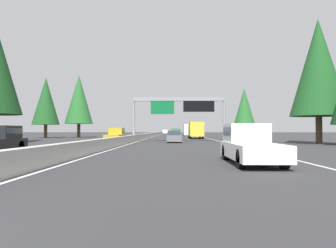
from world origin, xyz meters
TOP-DOWN VIEW (x-y plane):
  - ground_plane at (60.00, 0.00)m, footprint 320.00×320.00m
  - median_barrier at (80.00, 0.30)m, footprint 180.00×0.56m
  - shoulder_stripe_right at (70.00, -11.52)m, footprint 160.00×0.16m
  - shoulder_stripe_median at (70.00, -0.25)m, footprint 160.00×0.16m
  - sign_gantry_overhead at (38.73, -6.04)m, footprint 0.50×12.68m
  - pickup_near_right at (11.47, -8.79)m, footprint 5.60×2.00m
  - sedan_mid_right at (35.58, -5.24)m, footprint 4.40×1.80m
  - box_truck_mid_center at (53.41, -9.16)m, footprint 8.50×2.40m
  - minivan_far_left at (122.17, -1.58)m, footprint 5.00×1.95m
  - bus_far_right at (81.55, -9.00)m, footprint 11.50×2.55m
  - sedan_far_center at (91.54, -5.45)m, footprint 4.40×1.80m
  - sedan_mid_left at (118.55, -5.29)m, footprint 4.40×1.80m
  - pickup_near_center at (60.07, -5.53)m, footprint 5.60×2.00m
  - oncoming_near at (38.43, 2.68)m, footprint 5.60×2.00m
  - conifer_right_near at (32.16, -21.68)m, footprint 6.29×6.29m
  - conifer_right_mid at (60.75, -19.71)m, footprint 4.51×4.51m
  - conifer_left_near at (57.76, 20.41)m, footprint 5.30×5.30m
  - conifer_left_mid at (61.34, 14.87)m, footprint 5.80×5.80m

SIDE VIEW (x-z plane):
  - ground_plane at x=60.00m, z-range 0.00..0.00m
  - shoulder_stripe_right at x=70.00m, z-range 0.00..0.01m
  - shoulder_stripe_median at x=70.00m, z-range 0.00..0.01m
  - median_barrier at x=80.00m, z-range 0.00..0.90m
  - sedan_mid_right at x=35.58m, z-range -0.05..1.42m
  - sedan_far_center at x=91.54m, z-range -0.05..1.42m
  - sedan_mid_left at x=118.55m, z-range -0.05..1.42m
  - pickup_near_right at x=11.47m, z-range -0.02..1.84m
  - pickup_near_center at x=60.07m, z-range -0.02..1.84m
  - oncoming_near at x=38.43m, z-range -0.02..1.84m
  - minivan_far_left at x=122.17m, z-range 0.11..1.80m
  - box_truck_mid_center at x=53.41m, z-range 0.14..3.09m
  - bus_far_right at x=81.55m, z-range 0.17..3.27m
  - sign_gantry_overhead at x=38.73m, z-range 1.78..7.81m
  - conifer_right_mid at x=60.75m, z-range 1.10..11.35m
  - conifer_left_near at x=57.76m, z-range 1.30..13.35m
  - conifer_left_mid at x=61.34m, z-range 1.42..14.60m
  - conifer_right_near at x=32.16m, z-range 1.55..15.85m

